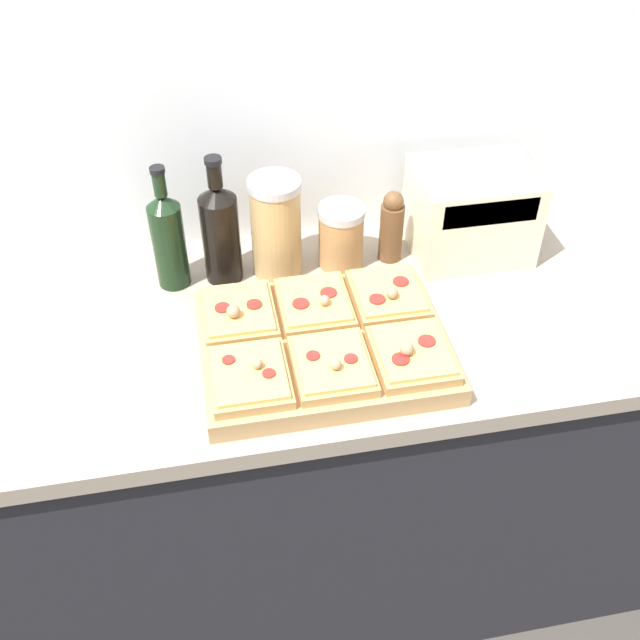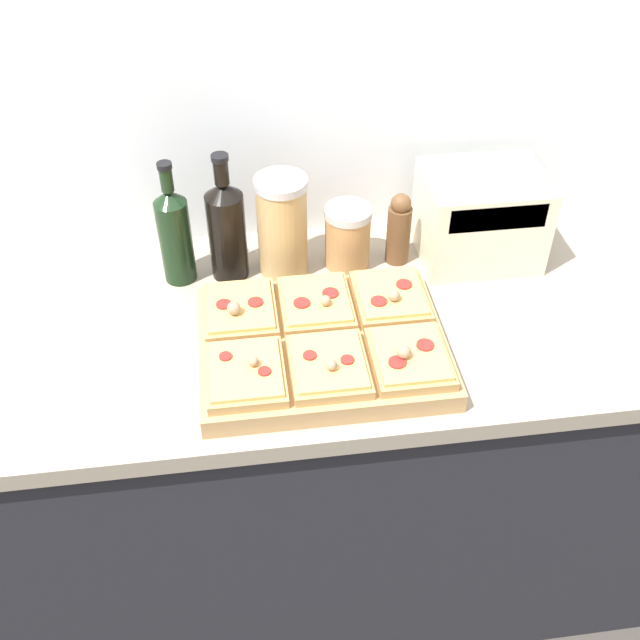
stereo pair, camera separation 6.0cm
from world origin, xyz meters
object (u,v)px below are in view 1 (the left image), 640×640
(cutting_board, at_px, (323,346))
(grain_jar_short, at_px, (341,236))
(wine_bottle, at_px, (220,231))
(toaster_oven, at_px, (471,212))
(pepper_mill, at_px, (392,227))
(olive_oil_bottle, at_px, (168,238))
(grain_jar_tall, at_px, (276,227))

(cutting_board, distance_m, grain_jar_short, 0.31)
(wine_bottle, distance_m, toaster_oven, 0.56)
(pepper_mill, bearing_deg, toaster_oven, -0.27)
(cutting_board, xyz_separation_m, pepper_mill, (0.21, 0.29, 0.06))
(toaster_oven, bearing_deg, grain_jar_short, 179.84)
(olive_oil_bottle, distance_m, grain_jar_short, 0.38)
(cutting_board, height_order, grain_jar_short, grain_jar_short)
(grain_jar_short, height_order, pepper_mill, pepper_mill)
(pepper_mill, bearing_deg, wine_bottle, 180.00)
(grain_jar_short, distance_m, toaster_oven, 0.30)
(wine_bottle, xyz_separation_m, grain_jar_short, (0.26, 0.00, -0.05))
(cutting_board, height_order, wine_bottle, wine_bottle)
(cutting_board, bearing_deg, toaster_oven, 35.77)
(pepper_mill, xyz_separation_m, toaster_oven, (0.18, -0.00, 0.02))
(grain_jar_tall, xyz_separation_m, toaster_oven, (0.44, -0.00, -0.01))
(toaster_oven, bearing_deg, pepper_mill, 179.73)
(cutting_board, height_order, toaster_oven, toaster_oven)
(cutting_board, bearing_deg, grain_jar_short, 71.39)
(grain_jar_short, xyz_separation_m, toaster_oven, (0.30, -0.00, 0.03))
(olive_oil_bottle, bearing_deg, grain_jar_short, 0.00)
(cutting_board, relative_size, toaster_oven, 1.67)
(cutting_board, distance_m, toaster_oven, 0.49)
(cutting_board, bearing_deg, grain_jar_tall, 99.49)
(grain_jar_tall, xyz_separation_m, grain_jar_short, (0.14, 0.00, -0.04))
(cutting_board, relative_size, olive_oil_bottle, 1.67)
(grain_jar_short, bearing_deg, grain_jar_tall, 180.00)
(pepper_mill, bearing_deg, grain_jar_tall, 180.00)
(grain_jar_short, bearing_deg, pepper_mill, -0.00)
(grain_jar_tall, bearing_deg, pepper_mill, -0.00)
(grain_jar_tall, relative_size, grain_jar_short, 1.57)
(grain_jar_tall, distance_m, toaster_oven, 0.44)
(wine_bottle, relative_size, grain_jar_short, 2.01)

